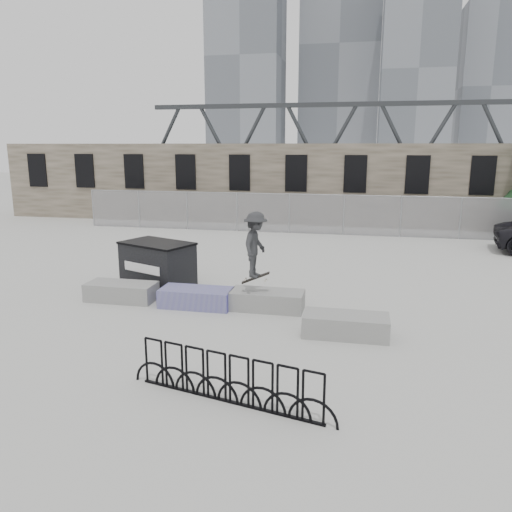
{
  "coord_description": "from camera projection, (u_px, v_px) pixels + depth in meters",
  "views": [
    {
      "loc": [
        3.58,
        -12.62,
        4.43
      ],
      "look_at": [
        0.68,
        1.1,
        1.3
      ],
      "focal_mm": 35.0,
      "sensor_mm": 36.0,
      "label": 1
    }
  ],
  "objects": [
    {
      "name": "skateboarder",
      "position": [
        256.0,
        245.0,
        13.25
      ],
      "size": [
        0.79,
        1.21,
        1.96
      ],
      "rotation": [
        0.0,
        0.0,
        1.45
      ],
      "color": "#2B2B2E",
      "rests_on": "ground"
    },
    {
      "name": "skyline_towers",
      "position": [
        344.0,
        60.0,
        98.98
      ],
      "size": [
        58.0,
        28.0,
        48.0
      ],
      "color": "slate",
      "rests_on": "ground"
    },
    {
      "name": "ground",
      "position": [
        224.0,
        309.0,
        13.74
      ],
      "size": [
        120.0,
        120.0,
        0.0
      ],
      "primitive_type": "plane",
      "color": "#A8A9A4",
      "rests_on": "ground"
    },
    {
      "name": "planter_center_right",
      "position": [
        267.0,
        299.0,
        13.69
      ],
      "size": [
        2.0,
        0.9,
        0.52
      ],
      "color": "gray",
      "rests_on": "ground"
    },
    {
      "name": "chainlink_fence",
      "position": [
        289.0,
        213.0,
        25.45
      ],
      "size": [
        22.06,
        0.06,
        2.02
      ],
      "color": "gray",
      "rests_on": "ground"
    },
    {
      "name": "truss_bridge",
      "position": [
        415.0,
        147.0,
        63.33
      ],
      "size": [
        70.0,
        3.0,
        9.8
      ],
      "color": "#2D3033",
      "rests_on": "ground"
    },
    {
      "name": "stone_wall",
      "position": [
        299.0,
        183.0,
        28.75
      ],
      "size": [
        36.0,
        2.58,
        4.5
      ],
      "color": "brown",
      "rests_on": "ground"
    },
    {
      "name": "planter_far_left",
      "position": [
        121.0,
        291.0,
        14.5
      ],
      "size": [
        2.0,
        0.9,
        0.52
      ],
      "color": "gray",
      "rests_on": "ground"
    },
    {
      "name": "planter_center_left",
      "position": [
        196.0,
        297.0,
        13.93
      ],
      "size": [
        2.0,
        0.9,
        0.52
      ],
      "color": "#353193",
      "rests_on": "ground"
    },
    {
      "name": "planter_offset",
      "position": [
        346.0,
        324.0,
        11.79
      ],
      "size": [
        2.0,
        0.9,
        0.52
      ],
      "color": "gray",
      "rests_on": "ground"
    },
    {
      "name": "dumpster",
      "position": [
        158.0,
        265.0,
        15.72
      ],
      "size": [
        2.57,
        2.1,
        1.46
      ],
      "rotation": [
        0.0,
        0.0,
        -0.4
      ],
      "color": "black",
      "rests_on": "ground"
    },
    {
      "name": "bike_rack",
      "position": [
        228.0,
        379.0,
        8.69
      ],
      "size": [
        3.93,
        1.01,
        0.9
      ],
      "rotation": [
        0.0,
        0.0,
        -0.24
      ],
      "color": "black",
      "rests_on": "ground"
    }
  ]
}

